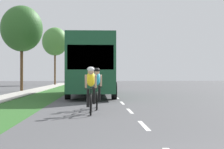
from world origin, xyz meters
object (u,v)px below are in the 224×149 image
(cyclist_lead, at_px, (91,90))
(cyclist_trailing, at_px, (97,88))
(street_tree_near, at_px, (22,29))
(suv_maroon, at_px, (91,78))
(street_tree_far, at_px, (55,42))
(bus_dark_green, at_px, (92,65))

(cyclist_lead, distance_m, cyclist_trailing, 1.80)
(cyclist_trailing, relative_size, street_tree_near, 0.25)
(suv_maroon, distance_m, street_tree_near, 14.51)
(street_tree_far, bearing_deg, bus_dark_green, -78.30)
(cyclist_lead, height_order, street_tree_far, street_tree_far)
(street_tree_near, bearing_deg, bus_dark_green, -46.74)
(suv_maroon, bearing_deg, bus_dark_green, -89.09)
(cyclist_lead, xyz_separation_m, cyclist_trailing, (0.20, 1.79, 0.00))
(suv_maroon, height_order, street_tree_far, street_tree_far)
(street_tree_far, bearing_deg, cyclist_trailing, -80.87)
(cyclist_trailing, relative_size, suv_maroon, 0.37)
(bus_dark_green, bearing_deg, cyclist_lead, -89.52)
(cyclist_trailing, bearing_deg, cyclist_lead, -96.50)
(bus_dark_green, bearing_deg, street_tree_far, 101.70)
(street_tree_near, xyz_separation_m, street_tree_far, (0.45, 19.57, 0.82))
(cyclist_lead, height_order, suv_maroon, suv_maroon)
(bus_dark_green, height_order, suv_maroon, bus_dark_green)
(bus_dark_green, bearing_deg, street_tree_near, 133.26)
(bus_dark_green, distance_m, street_tree_far, 26.54)
(bus_dark_green, bearing_deg, suv_maroon, 90.91)
(suv_maroon, distance_m, street_tree_far, 9.79)
(suv_maroon, bearing_deg, cyclist_trailing, -88.78)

